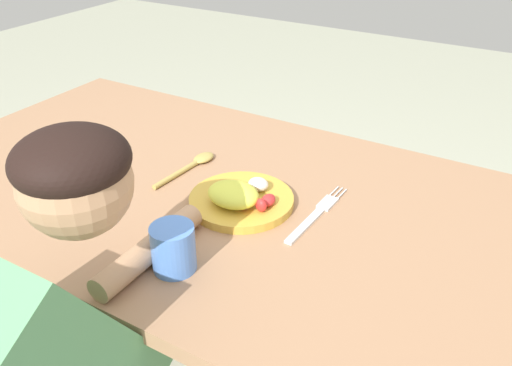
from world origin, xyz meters
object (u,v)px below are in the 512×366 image
object	(u,v)px
fork	(316,215)
drinking_cup	(173,248)
plate	(240,198)
spoon	(193,164)

from	to	relation	value
fork	drinking_cup	distance (m)	0.30
plate	fork	size ratio (longest dim) A/B	0.92
fork	spoon	size ratio (longest dim) A/B	1.18
plate	spoon	distance (m)	0.20
fork	drinking_cup	xyz separation A→B (m)	(-0.14, -0.26, 0.04)
plate	spoon	xyz separation A→B (m)	(-0.18, 0.09, -0.01)
plate	spoon	bearing A→B (deg)	154.12
plate	fork	world-z (taller)	plate
fork	spoon	xyz separation A→B (m)	(-0.32, 0.04, 0.00)
plate	drinking_cup	distance (m)	0.22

